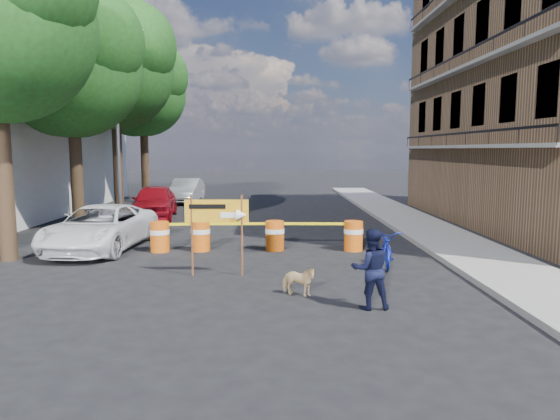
{
  "coord_description": "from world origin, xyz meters",
  "views": [
    {
      "loc": [
        0.43,
        -11.57,
        3.03
      ],
      "look_at": [
        0.66,
        2.71,
        1.3
      ],
      "focal_mm": 32.0,
      "sensor_mm": 36.0,
      "label": 1
    }
  ],
  "objects_px": {
    "barrel_mid_right": "(275,235)",
    "sedan_silver": "(187,191)",
    "bicycle": "(387,231)",
    "barrel_far_left": "(160,236)",
    "pedestrian": "(371,269)",
    "dog": "(298,281)",
    "suv_white": "(100,228)",
    "barrel_mid_left": "(201,235)",
    "barrel_far_right": "(353,235)",
    "sedan_red": "(154,202)",
    "detour_sign": "(225,217)"
  },
  "relations": [
    {
      "from": "bicycle",
      "to": "suv_white",
      "type": "height_order",
      "value": "bicycle"
    },
    {
      "from": "barrel_mid_right",
      "to": "dog",
      "type": "xyz_separation_m",
      "value": [
        0.46,
        -4.74,
        -0.15
      ]
    },
    {
      "from": "dog",
      "to": "sedan_red",
      "type": "relative_size",
      "value": 0.17
    },
    {
      "from": "pedestrian",
      "to": "bicycle",
      "type": "bearing_deg",
      "value": -111.08
    },
    {
      "from": "bicycle",
      "to": "barrel_mid_right",
      "type": "bearing_deg",
      "value": 153.59
    },
    {
      "from": "pedestrian",
      "to": "barrel_far_left",
      "type": "bearing_deg",
      "value": -49.63
    },
    {
      "from": "sedan_silver",
      "to": "dog",
      "type": "bearing_deg",
      "value": -72.22
    },
    {
      "from": "bicycle",
      "to": "suv_white",
      "type": "bearing_deg",
      "value": 173.32
    },
    {
      "from": "barrel_far_left",
      "to": "pedestrian",
      "type": "bearing_deg",
      "value": -46.23
    },
    {
      "from": "barrel_far_left",
      "to": "bicycle",
      "type": "relative_size",
      "value": 0.48
    },
    {
      "from": "detour_sign",
      "to": "sedan_silver",
      "type": "height_order",
      "value": "detour_sign"
    },
    {
      "from": "barrel_mid_left",
      "to": "barrel_far_right",
      "type": "xyz_separation_m",
      "value": [
        4.6,
        -0.06,
        0.0
      ]
    },
    {
      "from": "sedan_silver",
      "to": "barrel_far_left",
      "type": "bearing_deg",
      "value": -82.24
    },
    {
      "from": "barrel_mid_right",
      "to": "dog",
      "type": "height_order",
      "value": "barrel_mid_right"
    },
    {
      "from": "barrel_mid_right",
      "to": "sedan_silver",
      "type": "bearing_deg",
      "value": 109.89
    },
    {
      "from": "barrel_far_left",
      "to": "sedan_silver",
      "type": "height_order",
      "value": "sedan_silver"
    },
    {
      "from": "barrel_far_left",
      "to": "suv_white",
      "type": "relative_size",
      "value": 0.19
    },
    {
      "from": "sedan_red",
      "to": "bicycle",
      "type": "bearing_deg",
      "value": -54.8
    },
    {
      "from": "bicycle",
      "to": "dog",
      "type": "bearing_deg",
      "value": -123.67
    },
    {
      "from": "bicycle",
      "to": "suv_white",
      "type": "xyz_separation_m",
      "value": [
        -8.23,
        2.3,
        -0.26
      ]
    },
    {
      "from": "dog",
      "to": "sedan_silver",
      "type": "xyz_separation_m",
      "value": [
        -5.44,
        18.52,
        0.37
      ]
    },
    {
      "from": "sedan_silver",
      "to": "suv_white",
      "type": "bearing_deg",
      "value": -89.98
    },
    {
      "from": "dog",
      "to": "suv_white",
      "type": "distance_m",
      "value": 7.62
    },
    {
      "from": "barrel_mid_left",
      "to": "dog",
      "type": "bearing_deg",
      "value": -60.32
    },
    {
      "from": "sedan_red",
      "to": "sedan_silver",
      "type": "height_order",
      "value": "sedan_red"
    },
    {
      "from": "barrel_far_right",
      "to": "suv_white",
      "type": "bearing_deg",
      "value": 177.65
    },
    {
      "from": "dog",
      "to": "barrel_far_left",
      "type": "bearing_deg",
      "value": 61.83
    },
    {
      "from": "barrel_far_right",
      "to": "sedan_red",
      "type": "xyz_separation_m",
      "value": [
        -7.68,
        7.33,
        0.27
      ]
    },
    {
      "from": "suv_white",
      "to": "bicycle",
      "type": "bearing_deg",
      "value": -10.35
    },
    {
      "from": "detour_sign",
      "to": "sedan_silver",
      "type": "bearing_deg",
      "value": 103.53
    },
    {
      "from": "dog",
      "to": "suv_white",
      "type": "bearing_deg",
      "value": 70.95
    },
    {
      "from": "dog",
      "to": "bicycle",
      "type": "bearing_deg",
      "value": -20.89
    },
    {
      "from": "barrel_mid_right",
      "to": "bicycle",
      "type": "relative_size",
      "value": 0.48
    },
    {
      "from": "barrel_far_left",
      "to": "barrel_mid_right",
      "type": "distance_m",
      "value": 3.44
    },
    {
      "from": "barrel_far_right",
      "to": "bicycle",
      "type": "xyz_separation_m",
      "value": [
        0.55,
        -1.99,
        0.46
      ]
    },
    {
      "from": "barrel_far_right",
      "to": "dog",
      "type": "distance_m",
      "value": 5.04
    },
    {
      "from": "bicycle",
      "to": "sedan_silver",
      "type": "height_order",
      "value": "bicycle"
    },
    {
      "from": "bicycle",
      "to": "sedan_silver",
      "type": "bearing_deg",
      "value": 125.44
    },
    {
      "from": "sedan_red",
      "to": "sedan_silver",
      "type": "distance_m",
      "value": 6.53
    },
    {
      "from": "barrel_mid_right",
      "to": "sedan_silver",
      "type": "height_order",
      "value": "sedan_silver"
    },
    {
      "from": "pedestrian",
      "to": "suv_white",
      "type": "height_order",
      "value": "pedestrian"
    },
    {
      "from": "barrel_far_left",
      "to": "sedan_red",
      "type": "distance_m",
      "value": 7.61
    },
    {
      "from": "dog",
      "to": "sedan_red",
      "type": "xyz_separation_m",
      "value": [
        -5.77,
        11.99,
        0.42
      ]
    },
    {
      "from": "barrel_mid_right",
      "to": "bicycle",
      "type": "xyz_separation_m",
      "value": [
        2.92,
        -2.07,
        0.46
      ]
    },
    {
      "from": "barrel_far_left",
      "to": "pedestrian",
      "type": "xyz_separation_m",
      "value": [
        5.23,
        -5.46,
        0.3
      ]
    },
    {
      "from": "barrel_far_right",
      "to": "barrel_far_left",
      "type": "bearing_deg",
      "value": -179.61
    },
    {
      "from": "pedestrian",
      "to": "sedan_silver",
      "type": "height_order",
      "value": "pedestrian"
    },
    {
      "from": "dog",
      "to": "suv_white",
      "type": "xyz_separation_m",
      "value": [
        -5.77,
        4.97,
        0.35
      ]
    },
    {
      "from": "bicycle",
      "to": "barrel_far_left",
      "type": "bearing_deg",
      "value": 171.9
    },
    {
      "from": "barrel_far_left",
      "to": "dog",
      "type": "height_order",
      "value": "barrel_far_left"
    }
  ]
}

